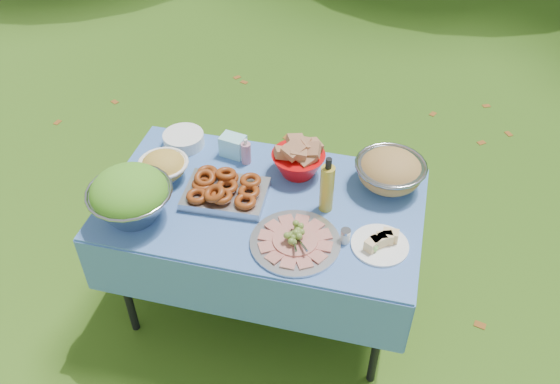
% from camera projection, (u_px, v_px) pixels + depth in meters
% --- Properties ---
extents(ground, '(80.00, 80.00, 0.00)m').
position_uv_depth(ground, '(265.00, 303.00, 3.25)').
color(ground, '#17380A').
rests_on(ground, ground).
extents(picnic_table, '(1.46, 0.86, 0.76)m').
position_uv_depth(picnic_table, '(264.00, 256.00, 2.99)').
color(picnic_table, '#84B3FE').
rests_on(picnic_table, ground).
extents(salad_bowl, '(0.42, 0.42, 0.24)m').
position_uv_depth(salad_bowl, '(130.00, 196.00, 2.58)').
color(salad_bowl, '#9B9CA3').
rests_on(salad_bowl, picnic_table).
extents(pasta_bowl_white, '(0.30, 0.30, 0.13)m').
position_uv_depth(pasta_bowl_white, '(163.00, 166.00, 2.82)').
color(pasta_bowl_white, white).
rests_on(pasta_bowl_white, picnic_table).
extents(plate_stack, '(0.25, 0.25, 0.07)m').
position_uv_depth(plate_stack, '(184.00, 139.00, 3.03)').
color(plate_stack, white).
rests_on(plate_stack, picnic_table).
extents(wipes_box, '(0.13, 0.11, 0.11)m').
position_uv_depth(wipes_box, '(233.00, 146.00, 2.96)').
color(wipes_box, '#A0F1F7').
rests_on(wipes_box, picnic_table).
extents(sanitizer_bottle, '(0.06, 0.06, 0.14)m').
position_uv_depth(sanitizer_bottle, '(246.00, 151.00, 2.90)').
color(sanitizer_bottle, '#CD859A').
rests_on(sanitizer_bottle, picnic_table).
extents(bread_bowl, '(0.30, 0.30, 0.17)m').
position_uv_depth(bread_bowl, '(298.00, 159.00, 2.83)').
color(bread_bowl, red).
rests_on(bread_bowl, picnic_table).
extents(pasta_bowl_steel, '(0.39, 0.39, 0.18)m').
position_uv_depth(pasta_bowl_steel, '(390.00, 171.00, 2.76)').
color(pasta_bowl_steel, '#9B9CA3').
rests_on(pasta_bowl_steel, picnic_table).
extents(fried_tray, '(0.39, 0.28, 0.09)m').
position_uv_depth(fried_tray, '(225.00, 191.00, 2.73)').
color(fried_tray, '#ADADB2').
rests_on(fried_tray, picnic_table).
extents(charcuterie_platter, '(0.48, 0.48, 0.09)m').
position_uv_depth(charcuterie_platter, '(295.00, 236.00, 2.51)').
color(charcuterie_platter, '#B4B6BD').
rests_on(charcuterie_platter, picnic_table).
extents(oil_bottle, '(0.08, 0.08, 0.29)m').
position_uv_depth(oil_bottle, '(327.00, 184.00, 2.61)').
color(oil_bottle, gold).
rests_on(oil_bottle, picnic_table).
extents(cheese_plate, '(0.33, 0.33, 0.07)m').
position_uv_depth(cheese_plate, '(381.00, 241.00, 2.50)').
color(cheese_plate, white).
rests_on(cheese_plate, picnic_table).
extents(shaker, '(0.06, 0.06, 0.07)m').
position_uv_depth(shaker, '(345.00, 236.00, 2.52)').
color(shaker, silver).
rests_on(shaker, picnic_table).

